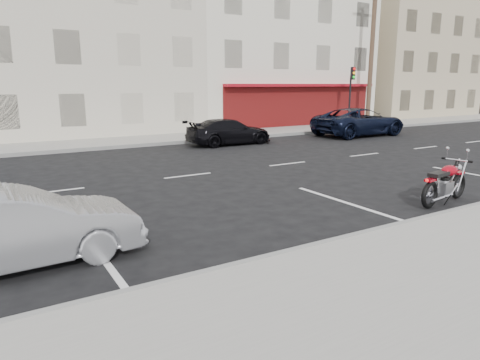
# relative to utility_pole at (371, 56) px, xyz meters

# --- Properties ---
(ground) EXTENTS (120.00, 120.00, 0.00)m
(ground) POSITION_rel_utility_pole_xyz_m (-15.50, -8.60, -4.74)
(ground) COLOR black
(ground) RESTS_ON ground
(sidewalk_near) EXTENTS (80.00, 3.40, 0.15)m
(sidewalk_near) POSITION_rel_utility_pole_xyz_m (-20.50, -17.30, -4.66)
(sidewalk_near) COLOR gray
(sidewalk_near) RESTS_ON ground
(sidewalk_far) EXTENTS (80.00, 3.40, 0.15)m
(sidewalk_far) POSITION_rel_utility_pole_xyz_m (-20.50, 0.10, -4.66)
(sidewalk_far) COLOR gray
(sidewalk_far) RESTS_ON ground
(curb_near) EXTENTS (80.00, 0.12, 0.16)m
(curb_near) POSITION_rel_utility_pole_xyz_m (-20.50, -15.60, -4.66)
(curb_near) COLOR gray
(curb_near) RESTS_ON ground
(curb_far) EXTENTS (80.00, 0.12, 0.16)m
(curb_far) POSITION_rel_utility_pole_xyz_m (-20.50, -1.60, -4.66)
(curb_far) COLOR gray
(curb_far) RESTS_ON ground
(bldg_cream) EXTENTS (12.00, 12.00, 11.50)m
(bldg_cream) POSITION_rel_utility_pole_xyz_m (-17.50, 7.70, 1.01)
(bldg_cream) COLOR beige
(bldg_cream) RESTS_ON ground
(bldg_corner) EXTENTS (14.00, 12.00, 12.50)m
(bldg_corner) POSITION_rel_utility_pole_xyz_m (-4.50, 7.70, 1.51)
(bldg_corner) COLOR silver
(bldg_corner) RESTS_ON ground
(bldg_far_east) EXTENTS (12.00, 12.00, 11.00)m
(bldg_far_east) POSITION_rel_utility_pole_xyz_m (10.50, 7.70, 0.76)
(bldg_far_east) COLOR tan
(bldg_far_east) RESTS_ON ground
(utility_pole) EXTENTS (1.80, 0.30, 9.00)m
(utility_pole) POSITION_rel_utility_pole_xyz_m (0.00, 0.00, 0.00)
(utility_pole) COLOR #422D1E
(utility_pole) RESTS_ON sidewalk_far
(traffic_light) EXTENTS (0.26, 0.30, 3.80)m
(traffic_light) POSITION_rel_utility_pole_xyz_m (-2.00, -0.27, -2.18)
(traffic_light) COLOR black
(traffic_light) RESTS_ON sidewalk_far
(fire_hydrant) EXTENTS (0.20, 0.20, 0.72)m
(fire_hydrant) POSITION_rel_utility_pole_xyz_m (-3.50, -0.10, -4.21)
(fire_hydrant) COLOR beige
(fire_hydrant) RESTS_ON sidewalk_far
(motorcycle) EXTENTS (2.08, 0.69, 1.04)m
(motorcycle) POSITION_rel_utility_pole_xyz_m (-12.75, -14.74, -4.26)
(motorcycle) COLOR black
(motorcycle) RESTS_ON ground
(sedan_silver) EXTENTS (3.92, 1.46, 1.28)m
(sedan_silver) POSITION_rel_utility_pole_xyz_m (-22.73, -13.60, -4.10)
(sedan_silver) COLOR #929499
(sedan_silver) RESTS_ON ground
(suv_far) EXTENTS (5.63, 2.64, 1.56)m
(suv_far) POSITION_rel_utility_pole_xyz_m (-4.63, -3.63, -3.96)
(suv_far) COLOR black
(suv_far) RESTS_ON ground
(car_far) EXTENTS (4.27, 1.74, 1.24)m
(car_far) POSITION_rel_utility_pole_xyz_m (-12.75, -2.97, -4.12)
(car_far) COLOR black
(car_far) RESTS_ON ground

